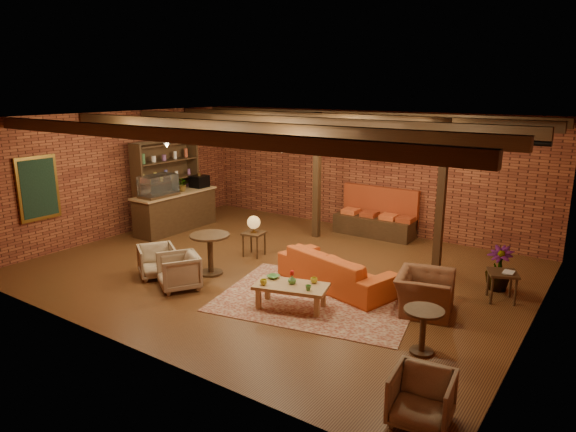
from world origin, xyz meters
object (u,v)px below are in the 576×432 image
Objects in this scene: armchair_b at (179,270)px; armchair_right at (425,286)px; armchair_far at (422,396)px; side_table_book at (503,274)px; round_table_right at (423,324)px; armchair_a at (157,260)px; plant_tall at (503,225)px; side_table_lamp at (254,225)px; coffee_table at (291,287)px; sofa at (336,269)px; round_table_left at (210,247)px.

armchair_b is 0.72× the size of armchair_right.
armchair_right is 1.50× the size of armchair_far.
round_table_right is at bearing -101.04° from side_table_book.
plant_tall reaches higher than armchair_a.
armchair_far is at bearing -34.56° from side_table_lamp.
armchair_a is 1.06× the size of round_table_right.
plant_tall is at bearing -37.12° from armchair_right.
armchair_right is at bearing 30.92° from coffee_table.
sofa is 3.22× the size of armchair_b.
round_table_left is 4.39m from armchair_right.
coffee_table is 1.33× the size of armchair_right.
round_table_left is 0.96m from armchair_b.
armchair_right is (5.14, 1.47, 0.10)m from armchair_a.
armchair_far is (2.88, -3.12, -0.00)m from sofa.
sofa is 3.69m from armchair_a.
coffee_table is 4.19m from plant_tall.
round_table_right is (2.48, -0.21, 0.07)m from coffee_table.
plant_tall is at bearing 46.34° from coffee_table.
plant_tall reaches higher than armchair_far.
round_table_left is (-2.33, 0.46, 0.19)m from coffee_table.
sofa reaches higher than armchair_far.
sofa is 3.25m from plant_tall.
plant_tall is (0.34, 3.17, 0.84)m from round_table_right.
coffee_table is 3.01m from side_table_lamp.
round_table_left is 1.13× the size of armchair_b.
armchair_right is (2.00, 1.20, 0.07)m from coffee_table.
side_table_lamp is 1.45× the size of side_table_book.
sofa is at bearing -31.02° from armchair_a.
armchair_b is at bearing 159.48° from armchair_far.
side_table_book is (6.14, 2.72, 0.15)m from armchair_a.
sofa is 3.04m from side_table_book.
armchair_a is at bearing -156.13° from side_table_book.
armchair_b is 1.11× the size of round_table_right.
round_table_left is at bearing -90.78° from side_table_lamp.
round_table_left is at bearing 168.88° from coffee_table.
armchair_right reaches higher than armchair_far.
armchair_a is 0.28× the size of plant_tall.
armchair_right is at bearing -115.08° from plant_tall.
round_table_right is (4.80, -2.11, -0.27)m from side_table_lamp.
armchair_far is at bearing -70.57° from armchair_a.
sofa is at bearing -158.45° from side_table_book.
side_table_book is at bearing 84.09° from armchair_far.
round_table_left reaches higher than armchair_far.
plant_tall is (2.64, 1.63, 0.94)m from sofa.
coffee_table is 3.16m from armchair_a.
coffee_table is at bearing -11.12° from round_table_left.
armchair_right is 2.12m from plant_tall.
sofa is 2.77m from round_table_right.
side_table_lamp is at bearing 2.20° from sofa.
armchair_b is at bearing -89.52° from side_table_lamp.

